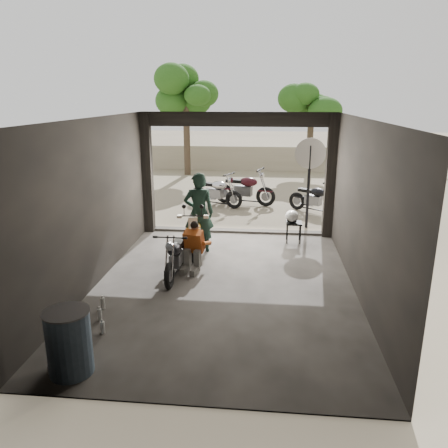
% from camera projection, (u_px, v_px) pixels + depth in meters
% --- Properties ---
extents(ground, '(80.00, 80.00, 0.00)m').
position_uv_depth(ground, '(224.00, 286.00, 8.56)').
color(ground, '#7A6D56').
rests_on(ground, ground).
extents(garage, '(7.00, 7.13, 3.20)m').
position_uv_depth(garage, '(227.00, 216.00, 8.72)').
color(garage, '#2D2B28').
rests_on(garage, ground).
extents(boundary_wall, '(18.00, 0.30, 1.20)m').
position_uv_depth(boundary_wall, '(252.00, 158.00, 21.76)').
color(boundary_wall, gray).
rests_on(boundary_wall, ground).
extents(tree_left, '(2.20, 2.20, 5.60)m').
position_uv_depth(tree_left, '(186.00, 87.00, 19.66)').
color(tree_left, '#382B1E').
rests_on(tree_left, ground).
extents(tree_right, '(2.20, 2.20, 5.00)m').
position_uv_depth(tree_right, '(312.00, 97.00, 20.66)').
color(tree_right, '#382B1E').
rests_on(tree_right, ground).
extents(main_bike, '(0.78, 1.65, 1.07)m').
position_uv_depth(main_bike, '(195.00, 231.00, 10.22)').
color(main_bike, beige).
rests_on(main_bike, ground).
extents(left_bike, '(0.64, 1.50, 1.01)m').
position_uv_depth(left_bike, '(176.00, 254.00, 8.86)').
color(left_bike, black).
rests_on(left_bike, ground).
extents(outside_bike_a, '(1.85, 1.33, 1.16)m').
position_uv_depth(outside_bike_a, '(216.00, 189.00, 14.61)').
color(outside_bike_a, black).
rests_on(outside_bike_a, ground).
extents(outside_bike_b, '(2.00, 1.22, 1.26)m').
position_uv_depth(outside_bike_b, '(245.00, 186.00, 14.82)').
color(outside_bike_b, '#370D14').
rests_on(outside_bike_b, ground).
extents(outside_bike_c, '(1.70, 1.49, 1.10)m').
position_uv_depth(outside_bike_c, '(315.00, 196.00, 13.75)').
color(outside_bike_c, black).
rests_on(outside_bike_c, ground).
extents(rider, '(0.76, 0.57, 1.91)m').
position_uv_depth(rider, '(199.00, 213.00, 10.19)').
color(rider, black).
rests_on(rider, ground).
extents(mechanic, '(0.64, 0.79, 1.03)m').
position_uv_depth(mechanic, '(192.00, 248.00, 9.13)').
color(mechanic, '#A44815').
rests_on(mechanic, ground).
extents(stool, '(0.39, 0.39, 0.54)m').
position_uv_depth(stool, '(294.00, 225.00, 10.97)').
color(stool, black).
rests_on(stool, ground).
extents(helmet, '(0.41, 0.42, 0.31)m').
position_uv_depth(helmet, '(292.00, 216.00, 10.90)').
color(helmet, silver).
rests_on(helmet, stool).
extents(oil_drum, '(0.71, 0.71, 0.90)m').
position_uv_depth(oil_drum, '(69.00, 343.00, 5.73)').
color(oil_drum, '#3E5368').
rests_on(oil_drum, ground).
extents(sign_post, '(0.84, 0.08, 2.51)m').
position_uv_depth(sign_post, '(309.00, 168.00, 11.88)').
color(sign_post, black).
rests_on(sign_post, ground).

